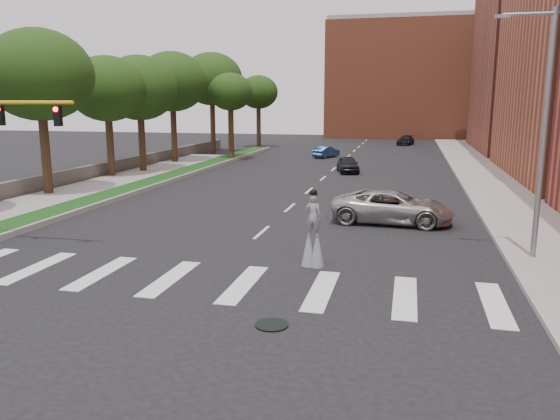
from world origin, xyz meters
name	(u,v)px	position (x,y,z in m)	size (l,w,h in m)	color
ground_plane	(195,291)	(0.00, 0.00, 0.00)	(160.00, 160.00, 0.00)	black
grass_median	(150,183)	(-11.50, 20.00, 0.12)	(2.00, 60.00, 0.25)	#123D11
median_curb	(163,183)	(-10.45, 20.00, 0.14)	(0.20, 60.00, 0.28)	gray
sidewalk_left	(16,208)	(-14.50, 10.00, 0.09)	(4.00, 60.00, 0.18)	gray
sidewalk_right	(498,185)	(12.50, 25.00, 0.09)	(5.00, 90.00, 0.18)	gray
stone_wall	(96,171)	(-17.00, 22.00, 0.55)	(0.50, 56.00, 1.10)	#534E47
manhole	(272,325)	(3.00, -2.00, 0.02)	(0.90, 0.90, 0.04)	black
building_far	(555,63)	(22.00, 54.00, 10.00)	(16.00, 22.00, 20.00)	brown
building_backdrop	(410,81)	(6.00, 78.00, 9.00)	(26.00, 14.00, 18.00)	#A75134
streetlight	(542,128)	(10.90, 6.00, 4.90)	(2.05, 0.20, 9.00)	slate
stilt_performer	(313,237)	(3.14, 3.50, 1.07)	(0.84, 0.56, 2.82)	#352115
suv_crossing	(392,207)	(5.68, 11.38, 0.81)	(2.67, 5.80, 1.61)	#AEABA4
car_near	(348,164)	(1.43, 30.06, 0.67)	(1.58, 3.93, 1.34)	black
car_mid	(326,152)	(-2.12, 41.59, 0.59)	(1.24, 3.57, 1.18)	navy
car_far	(406,140)	(5.83, 60.46, 0.61)	(1.72, 4.22, 1.23)	black
tree_2	(39,75)	(-15.62, 14.40, 7.36)	(6.49, 6.49, 10.15)	#352115
tree_3	(107,89)	(-16.03, 22.68, 6.71)	(5.78, 5.78, 9.21)	#352115
tree_4	(172,82)	(-15.43, 33.14, 7.56)	(6.50, 6.50, 10.36)	#352115
tree_5	(212,79)	(-15.04, 42.71, 8.15)	(6.73, 6.73, 11.05)	#352115
tree_6	(230,93)	(-10.92, 36.68, 6.62)	(4.30, 4.30, 8.55)	#352115
tree_7	(258,93)	(-12.22, 51.59, 6.84)	(4.85, 4.85, 8.98)	#352115
tree_8	(139,88)	(-15.07, 26.01, 6.84)	(6.12, 6.12, 9.48)	#352115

